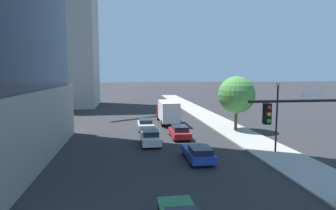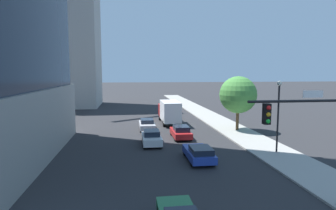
# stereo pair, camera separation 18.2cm
# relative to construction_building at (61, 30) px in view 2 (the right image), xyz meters

# --- Properties ---
(sidewalk) EXTENTS (4.36, 120.00, 0.15)m
(sidewalk) POSITION_rel_construction_building_xyz_m (27.07, -35.43, -16.09)
(sidewalk) COLOR #9E9B93
(sidewalk) RESTS_ON ground
(construction_building) EXTENTS (16.36, 18.67, 38.62)m
(construction_building) POSITION_rel_construction_building_xyz_m (0.00, 0.00, 0.00)
(construction_building) COLOR #B2AFA8
(construction_building) RESTS_ON ground
(traffic_light_pole) EXTENTS (5.44, 0.48, 6.32)m
(traffic_light_pole) POSITION_rel_construction_building_xyz_m (23.44, -50.52, -11.71)
(traffic_light_pole) COLOR black
(traffic_light_pole) RESTS_ON sidewalk
(street_lamp) EXTENTS (0.44, 0.44, 6.38)m
(street_lamp) POSITION_rel_construction_building_xyz_m (27.21, -40.37, -11.89)
(street_lamp) COLOR black
(street_lamp) RESTS_ON sidewalk
(street_tree) EXTENTS (4.58, 4.58, 6.66)m
(street_tree) POSITION_rel_construction_building_xyz_m (27.45, -30.26, -11.65)
(street_tree) COLOR brown
(street_tree) RESTS_ON sidewalk
(car_white) EXTENTS (1.84, 4.21, 1.46)m
(car_white) POSITION_rel_construction_building_xyz_m (16.30, -35.66, -15.44)
(car_white) COLOR silver
(car_white) RESTS_ON ground
(car_red) EXTENTS (1.87, 4.29, 1.41)m
(car_red) POSITION_rel_construction_building_xyz_m (19.74, -33.26, -15.46)
(car_red) COLOR red
(car_red) RESTS_ON ground
(car_silver) EXTENTS (1.87, 4.34, 1.37)m
(car_silver) POSITION_rel_construction_building_xyz_m (16.30, -28.15, -15.46)
(car_silver) COLOR #B7B7BC
(car_silver) RESTS_ON ground
(car_blue) EXTENTS (1.93, 4.47, 1.34)m
(car_blue) POSITION_rel_construction_building_xyz_m (19.74, -41.60, -15.48)
(car_blue) COLOR #233D9E
(car_blue) RESTS_ON ground
(box_truck) EXTENTS (2.35, 7.76, 3.26)m
(box_truck) POSITION_rel_construction_building_xyz_m (19.74, -24.14, -14.36)
(box_truck) COLOR #B21E1E
(box_truck) RESTS_ON ground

